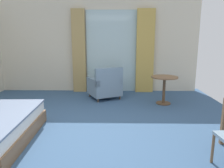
# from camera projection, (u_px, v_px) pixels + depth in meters

# --- Properties ---
(ground) EXTENTS (6.54, 7.28, 0.10)m
(ground) POSITION_uv_depth(u_px,v_px,m) (79.00, 142.00, 3.47)
(ground) COLOR #38567A
(wall_back) EXTENTS (6.14, 0.12, 2.76)m
(wall_back) POSITION_uv_depth(u_px,v_px,m) (96.00, 46.00, 6.48)
(wall_back) COLOR beige
(wall_back) RESTS_ON ground
(balcony_glass_door) EXTENTS (1.54, 0.02, 2.43)m
(balcony_glass_door) POSITION_uv_depth(u_px,v_px,m) (112.00, 52.00, 6.43)
(balcony_glass_door) COLOR silver
(balcony_glass_door) RESTS_ON ground
(curtain_panel_left) EXTENTS (0.39, 0.10, 2.45)m
(curtain_panel_left) POSITION_uv_depth(u_px,v_px,m) (79.00, 52.00, 6.35)
(curtain_panel_left) COLOR tan
(curtain_panel_left) RESTS_ON ground
(curtain_panel_right) EXTENTS (0.52, 0.10, 2.45)m
(curtain_panel_right) POSITION_uv_depth(u_px,v_px,m) (145.00, 52.00, 6.31)
(curtain_panel_right) COLOR tan
(curtain_panel_right) RESTS_ON ground
(armchair_by_window) EXTENTS (1.00, 1.00, 0.87)m
(armchair_by_window) POSITION_uv_depth(u_px,v_px,m) (105.00, 86.00, 5.76)
(armchair_by_window) COLOR gray
(armchair_by_window) RESTS_ON ground
(round_cafe_table) EXTENTS (0.65, 0.65, 0.69)m
(round_cafe_table) POSITION_uv_depth(u_px,v_px,m) (164.00, 84.00, 5.25)
(round_cafe_table) COLOR brown
(round_cafe_table) RESTS_ON ground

